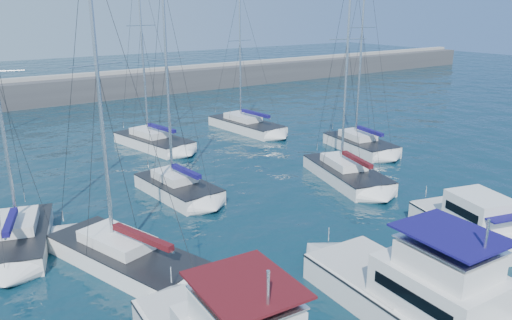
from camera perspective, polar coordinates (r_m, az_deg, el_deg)
ground at (r=24.53m, az=9.31°, el=-12.18°), size 220.00×220.00×0.00m
breakwater at (r=69.65m, az=-21.87°, el=7.02°), size 160.00×6.00×4.45m
motor_yacht_stbd_inner at (r=21.00m, az=18.45°, el=-14.77°), size 4.16×9.64×4.69m
motor_yacht_stbd_outer at (r=28.61m, az=23.22°, el=-6.88°), size 4.24×6.65×3.20m
sailboat_mid_a at (r=28.66m, az=-25.62°, el=-8.07°), size 4.93×7.52×14.32m
sailboat_mid_b at (r=25.04m, az=-14.80°, el=-10.55°), size 5.51×9.01×15.22m
sailboat_mid_c at (r=33.15m, az=-8.94°, el=-3.13°), size 3.54×6.89×14.04m
sailboat_mid_d at (r=36.10m, az=10.27°, el=-1.49°), size 5.15×8.50×15.72m
sailboat_mid_e at (r=43.88m, az=11.81°, el=1.83°), size 4.05×7.36×16.45m
sailboat_back_b at (r=44.80m, az=-11.65°, el=2.13°), size 4.67×8.52×16.66m
sailboat_back_c at (r=49.89m, az=-1.15°, el=3.98°), size 3.86×9.10×13.94m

